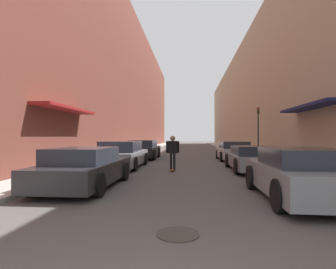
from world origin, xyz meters
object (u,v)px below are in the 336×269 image
at_px(parked_car_right_1, 250,158).
at_px(traffic_light, 258,127).
at_px(manhole_cover, 178,234).
at_px(parked_car_left_2, 144,150).
at_px(skateboarder, 173,149).
at_px(parked_car_left_1, 122,155).
at_px(parked_car_right_2, 234,151).
at_px(parked_car_left_0, 85,168).
at_px(parked_car_right_0, 300,174).

bearing_deg(parked_car_right_1, traffic_light, 73.10).
relative_size(parked_car_right_1, manhole_cover, 6.44).
distance_m(parked_car_left_2, parked_car_right_1, 8.76).
distance_m(skateboarder, manhole_cover, 7.95).
relative_size(parked_car_left_1, manhole_cover, 6.58).
xyz_separation_m(parked_car_left_1, parked_car_right_2, (6.41, 4.76, -0.04)).
relative_size(parked_car_left_1, skateboarder, 2.83).
relative_size(parked_car_left_0, parked_car_right_2, 1.04).
xyz_separation_m(parked_car_right_0, parked_car_right_1, (0.04, 5.62, -0.06)).
distance_m(parked_car_left_0, parked_car_left_2, 10.74).
xyz_separation_m(parked_car_left_0, parked_car_right_1, (6.09, 4.51, -0.03)).
xyz_separation_m(parked_car_left_0, parked_car_left_1, (-0.21, 5.26, 0.05)).
height_order(parked_car_left_0, parked_car_left_1, parked_car_left_1).
xyz_separation_m(parked_car_left_1, traffic_light, (8.35, 6.03, 1.66)).
distance_m(parked_car_left_1, manhole_cover, 9.57).
bearing_deg(manhole_cover, parked_car_left_2, 102.38).
distance_m(parked_car_right_0, skateboarder, 6.38).
xyz_separation_m(parked_car_right_0, traffic_light, (2.10, 12.40, 1.67)).
bearing_deg(parked_car_right_1, parked_car_left_2, 134.67).
bearing_deg(skateboarder, parked_car_left_1, 157.75).
relative_size(parked_car_right_2, traffic_light, 1.16).
bearing_deg(parked_car_left_2, parked_car_left_1, -91.40).
relative_size(parked_car_left_2, traffic_light, 1.25).
bearing_deg(parked_car_right_1, skateboarder, -174.50).
distance_m(parked_car_right_1, manhole_cover, 8.76).
xyz_separation_m(parked_car_right_2, manhole_cover, (-3.10, -13.73, -0.60)).
height_order(parked_car_left_2, parked_car_right_0, parked_car_left_2).
relative_size(parked_car_left_2, parked_car_right_2, 1.08).
xyz_separation_m(parked_car_right_1, manhole_cover, (-2.99, -8.21, -0.57)).
xyz_separation_m(skateboarder, manhole_cover, (0.62, -7.86, -0.99)).
relative_size(parked_car_right_2, skateboarder, 2.54).
height_order(parked_car_right_1, parked_car_right_2, parked_car_right_2).
height_order(parked_car_left_0, skateboarder, skateboarder).
xyz_separation_m(parked_car_left_0, traffic_light, (8.15, 11.29, 1.71)).
distance_m(parked_car_right_2, manhole_cover, 14.09).
bearing_deg(parked_car_right_1, parked_car_left_0, -143.48).
xyz_separation_m(manhole_cover, traffic_light, (5.05, 14.99, 2.31)).
height_order(parked_car_left_1, parked_car_right_1, parked_car_left_1).
distance_m(parked_car_left_1, traffic_light, 10.44).
relative_size(parked_car_right_2, manhole_cover, 5.91).
distance_m(parked_car_left_2, traffic_light, 8.40).
height_order(parked_car_left_0, parked_car_right_0, parked_car_right_0).
xyz_separation_m(parked_car_right_1, traffic_light, (2.06, 6.78, 1.74)).
distance_m(parked_car_left_1, parked_car_right_0, 8.93).
relative_size(parked_car_left_2, manhole_cover, 6.36).
distance_m(manhole_cover, traffic_light, 15.99).
relative_size(parked_car_right_0, parked_car_right_1, 0.90).
distance_m(parked_car_left_0, manhole_cover, 4.87).
bearing_deg(parked_car_right_0, parked_car_left_1, 134.49).
bearing_deg(traffic_light, parked_car_right_0, -99.60).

